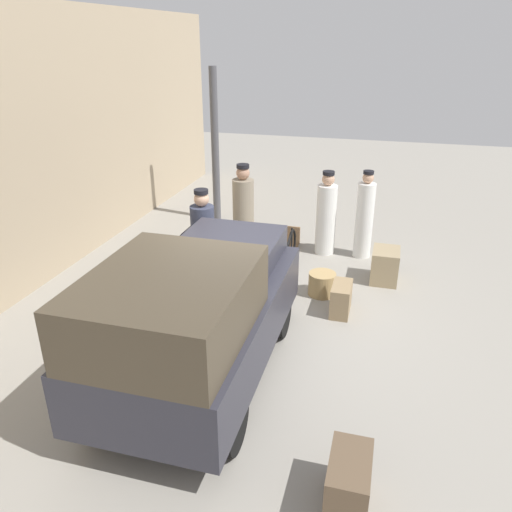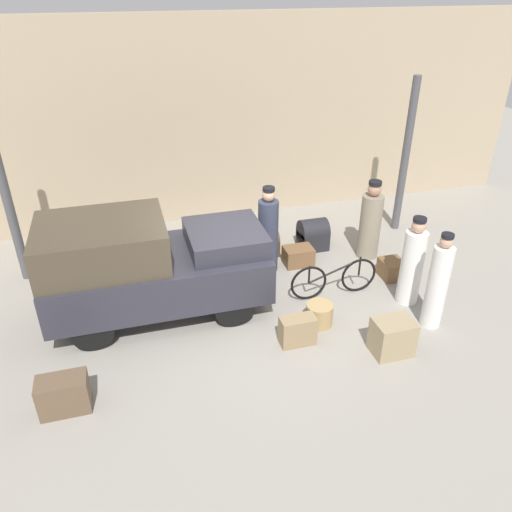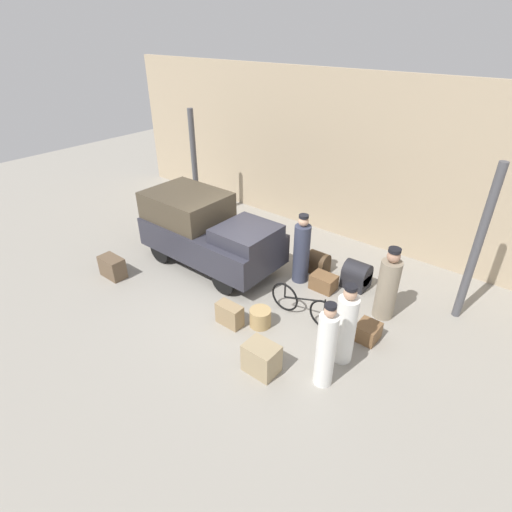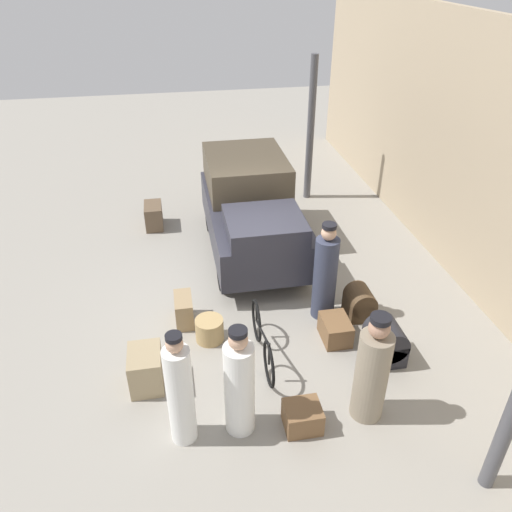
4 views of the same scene
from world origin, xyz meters
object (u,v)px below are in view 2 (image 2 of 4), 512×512
trunk_barrel_dark (313,234)px  conductor_in_dark_uniform (370,223)px  suitcase_tan_flat (266,243)px  trunk_large_brown (298,256)px  suitcase_small_leather (392,337)px  wicker_basket (319,314)px  porter_carrying_trunk (412,265)px  trunk_wicker_pale (64,395)px  suitcase_black_upright (392,269)px  trunk_umber_medium (298,331)px  bicycle (334,279)px  porter_standing_middle (438,284)px  porter_with_bicycle (268,233)px  truck (148,264)px

trunk_barrel_dark → conductor_in_dark_uniform: bearing=-33.7°
trunk_barrel_dark → suitcase_tan_flat: size_ratio=1.21×
trunk_large_brown → suitcase_small_leather: bearing=-81.2°
wicker_basket → porter_carrying_trunk: size_ratio=0.27×
trunk_barrel_dark → trunk_wicker_pale: 5.95m
suitcase_black_upright → trunk_umber_medium: bearing=-150.5°
trunk_barrel_dark → trunk_large_brown: (-0.54, -0.59, -0.12)m
suitcase_tan_flat → trunk_umber_medium: (-0.35, -2.93, -0.01)m
bicycle → suitcase_tan_flat: (-0.74, 1.81, -0.09)m
porter_standing_middle → suitcase_small_leather: (-1.00, -0.47, -0.49)m
bicycle → trunk_wicker_pale: bearing=-161.0°
porter_with_bicycle → trunk_barrel_dark: bearing=27.0°
porter_with_bicycle → porter_standing_middle: bearing=-49.5°
wicker_basket → suitcase_tan_flat: (-0.17, 2.56, 0.06)m
suitcase_tan_flat → trunk_umber_medium: size_ratio=0.96×
conductor_in_dark_uniform → trunk_umber_medium: (-2.37, -2.28, -0.50)m
trunk_barrel_dark → trunk_large_brown: 0.81m
suitcase_small_leather → trunk_wicker_pale: suitcase_small_leather is taller
truck → porter_standing_middle: 4.74m
trunk_umber_medium → suitcase_black_upright: (2.44, 1.38, -0.06)m
suitcase_small_leather → trunk_umber_medium: suitcase_small_leather is taller
bicycle → suitcase_tan_flat: bearing=112.3°
porter_carrying_trunk → suitcase_black_upright: size_ratio=3.46×
wicker_basket → conductor_in_dark_uniform: 2.72m
suitcase_small_leather → suitcase_black_upright: suitcase_small_leather is taller
suitcase_small_leather → suitcase_black_upright: 2.28m
porter_carrying_trunk → trunk_umber_medium: bearing=-165.7°
conductor_in_dark_uniform → trunk_large_brown: size_ratio=2.87×
trunk_umber_medium → truck: bearing=144.6°
suitcase_small_leather → truck: bearing=148.5°
porter_carrying_trunk → trunk_umber_medium: size_ratio=2.91×
porter_carrying_trunk → porter_standing_middle: size_ratio=0.97×
conductor_in_dark_uniform → trunk_wicker_pale: bearing=-154.8°
trunk_barrel_dark → suitcase_small_leather: size_ratio=1.08×
porter_standing_middle → trunk_large_brown: (-1.45, 2.48, -0.60)m
trunk_barrel_dark → wicker_basket: bearing=-109.1°
porter_carrying_trunk → porter_standing_middle: porter_standing_middle is taller
wicker_basket → trunk_umber_medium: bearing=-144.6°
trunk_wicker_pale → suitcase_black_upright: 6.20m
truck → porter_standing_middle: (4.44, -1.65, -0.17)m
trunk_large_brown → porter_with_bicycle: bearing=-178.5°
porter_carrying_trunk → porter_with_bicycle: bearing=140.2°
trunk_large_brown → suitcase_black_upright: size_ratio=1.21×
conductor_in_dark_uniform → suitcase_black_upright: size_ratio=3.47×
bicycle → trunk_umber_medium: 1.56m
suitcase_small_leather → wicker_basket: bearing=129.4°
bicycle → suitcase_small_leather: bicycle is taller
conductor_in_dark_uniform → wicker_basket: bearing=-134.0°
wicker_basket → trunk_large_brown: wicker_basket is taller
porter_carrying_trunk → suitcase_black_upright: bearing=79.9°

